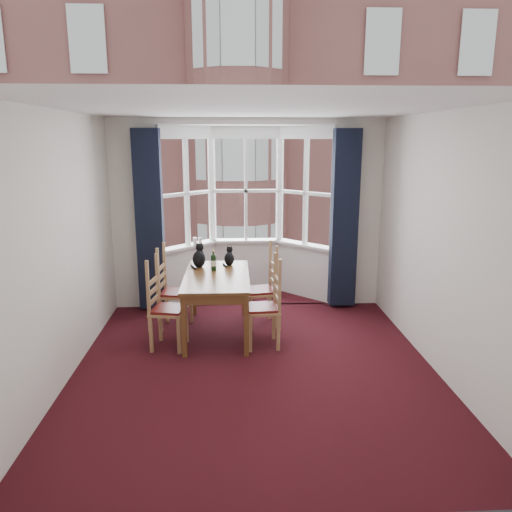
{
  "coord_description": "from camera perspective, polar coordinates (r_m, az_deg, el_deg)",
  "views": [
    {
      "loc": [
        -0.25,
        -5.12,
        2.52
      ],
      "look_at": [
        0.07,
        1.05,
        1.05
      ],
      "focal_mm": 35.0,
      "sensor_mm": 36.0,
      "label": 1
    }
  ],
  "objects": [
    {
      "name": "ceiling",
      "position": [
        5.13,
        -0.16,
        16.53
      ],
      "size": [
        4.5,
        4.5,
        0.0
      ],
      "primitive_type": "plane",
      "rotation": [
        3.14,
        0.0,
        0.0
      ],
      "color": "white",
      "rests_on": "floor"
    },
    {
      "name": "dining_table",
      "position": [
        6.46,
        -4.5,
        -2.95
      ],
      "size": [
        0.84,
        1.55,
        0.8
      ],
      "color": "brown",
      "rests_on": "floor"
    },
    {
      "name": "chair_left_near",
      "position": [
        6.21,
        -10.79,
        -6.12
      ],
      "size": [
        0.46,
        0.48,
        0.92
      ],
      "color": "#A57D50",
      "rests_on": "floor"
    },
    {
      "name": "wall_back_pier_left",
      "position": [
        7.58,
        -13.58,
        4.52
      ],
      "size": [
        0.7,
        0.12,
        2.8
      ],
      "primitive_type": "cube",
      "color": "silver",
      "rests_on": "floor"
    },
    {
      "name": "curtain_right",
      "position": [
        7.47,
        10.05,
        4.17
      ],
      "size": [
        0.38,
        0.22,
        2.6
      ],
      "primitive_type": "cube",
      "color": "black",
      "rests_on": "floor"
    },
    {
      "name": "tenement_building",
      "position": [
        19.15,
        -2.2,
        10.6
      ],
      "size": [
        18.4,
        7.8,
        15.2
      ],
      "color": "#90534A",
      "rests_on": "street"
    },
    {
      "name": "candle_short",
      "position": [
        7.92,
        -6.4,
        1.7
      ],
      "size": [
        0.06,
        0.06,
        0.11
      ],
      "primitive_type": "cylinder",
      "color": "white",
      "rests_on": "bay_window"
    },
    {
      "name": "chair_right_near",
      "position": [
        6.15,
        1.59,
        -6.06
      ],
      "size": [
        0.43,
        0.45,
        0.92
      ],
      "color": "#A57D50",
      "rests_on": "floor"
    },
    {
      "name": "candle_tall",
      "position": [
        7.9,
        -7.0,
        1.69
      ],
      "size": [
        0.06,
        0.06,
        0.12
      ],
      "primitive_type": "cylinder",
      "color": "white",
      "rests_on": "bay_window"
    },
    {
      "name": "wall_right",
      "position": [
        5.7,
        20.38,
        1.21
      ],
      "size": [
        0.0,
        4.5,
        4.5
      ],
      "primitive_type": "plane",
      "rotation": [
        1.57,
        0.0,
        -1.57
      ],
      "color": "silver",
      "rests_on": "floor"
    },
    {
      "name": "wall_left",
      "position": [
        5.52,
        -21.35,
        0.77
      ],
      "size": [
        0.0,
        4.5,
        4.5
      ],
      "primitive_type": "plane",
      "rotation": [
        1.57,
        0.0,
        1.57
      ],
      "color": "silver",
      "rests_on": "floor"
    },
    {
      "name": "chair_right_far",
      "position": [
        6.84,
        1.26,
        -4.04
      ],
      "size": [
        0.46,
        0.48,
        0.92
      ],
      "color": "#A57D50",
      "rests_on": "floor"
    },
    {
      "name": "bay_window",
      "position": [
        7.95,
        -1.1,
        5.29
      ],
      "size": [
        2.76,
        0.94,
        2.8
      ],
      "color": "white",
      "rests_on": "floor"
    },
    {
      "name": "wine_bottle",
      "position": [
        6.63,
        -4.88,
        -0.66
      ],
      "size": [
        0.07,
        0.07,
        0.28
      ],
      "color": "black",
      "rests_on": "dining_table"
    },
    {
      "name": "street",
      "position": [
        38.33,
        -2.46,
        0.51
      ],
      "size": [
        80.0,
        80.0,
        0.0
      ],
      "primitive_type": "plane",
      "color": "#333335",
      "rests_on": "ground"
    },
    {
      "name": "cat_left",
      "position": [
        6.84,
        -6.52,
        -0.18
      ],
      "size": [
        0.2,
        0.26,
        0.34
      ],
      "color": "black",
      "rests_on": "dining_table"
    },
    {
      "name": "chair_left_far",
      "position": [
        6.83,
        -9.91,
        -4.27
      ],
      "size": [
        0.44,
        0.46,
        0.92
      ],
      "color": "#A57D50",
      "rests_on": "floor"
    },
    {
      "name": "cat_right",
      "position": [
        6.91,
        -3.08,
        -0.2
      ],
      "size": [
        0.16,
        0.21,
        0.27
      ],
      "color": "black",
      "rests_on": "dining_table"
    },
    {
      "name": "curtain_left",
      "position": [
        7.38,
        -12.05,
        3.96
      ],
      "size": [
        0.38,
        0.22,
        2.6
      ],
      "primitive_type": "cube",
      "color": "black",
      "rests_on": "floor"
    },
    {
      "name": "wall_back_pier_right",
      "position": [
        7.69,
        11.45,
        4.74
      ],
      "size": [
        0.7,
        0.12,
        2.8
      ],
      "primitive_type": "cube",
      "color": "silver",
      "rests_on": "floor"
    },
    {
      "name": "floor",
      "position": [
        5.71,
        -0.14,
        -12.8
      ],
      "size": [
        4.5,
        4.5,
        0.0
      ],
      "primitive_type": "plane",
      "color": "black",
      "rests_on": "ground"
    },
    {
      "name": "wall_near",
      "position": [
        3.09,
        1.88,
        -7.85
      ],
      "size": [
        4.0,
        0.0,
        4.0
      ],
      "primitive_type": "plane",
      "rotation": [
        -1.57,
        0.0,
        0.0
      ],
      "color": "silver",
      "rests_on": "floor"
    }
  ]
}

